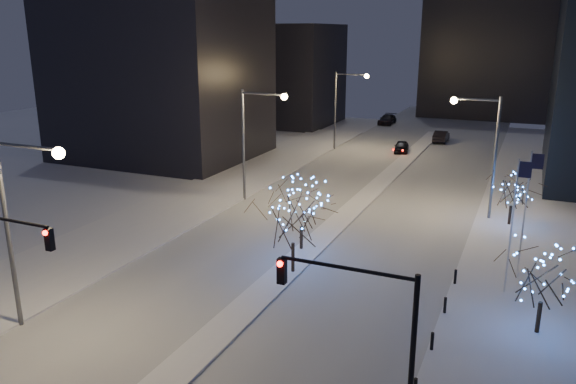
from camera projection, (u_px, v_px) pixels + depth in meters
The scene contains 20 objects.
road at pixel (374, 190), 54.64m from camera, with size 20.00×130.00×0.02m, color #B7BCC7.
median at pixel (359, 203), 50.22m from camera, with size 2.00×80.00×0.15m, color silver.
east_sidewalk at pixel (541, 273), 35.62m from camera, with size 10.00×90.00×0.15m, color silver.
west_sidewalk at pixel (163, 215), 46.82m from camera, with size 8.00×90.00×0.15m, color silver.
filler_west_near at pixel (160, 56), 66.56m from camera, with size 22.00×18.00×24.00m, color black.
filler_west_far at pixel (280, 74), 93.30m from camera, with size 18.00×16.00×16.00m, color black.
street_lamp_w_near at pixel (20, 210), 27.25m from camera, with size 4.40×0.56×10.00m.
street_lamp_w_mid at pixel (254, 130), 49.27m from camera, with size 4.40×0.56×10.00m.
street_lamp_w_far at pixel (343, 100), 71.28m from camera, with size 4.40×0.56×10.00m.
street_lamp_east at pixel (484, 141), 44.57m from camera, with size 3.90×0.56×10.00m.
traffic_signal_east at pixel (370, 325), 19.94m from camera, with size 5.26×0.43×7.00m.
flagpoles at pixel (520, 211), 32.53m from camera, with size 1.35×2.60×8.00m.
bollards at pixel (439, 322), 28.53m from camera, with size 0.16×12.16×0.90m.
car_near at pixel (401, 147), 71.31m from camera, with size 1.72×4.29×1.46m, color black.
car_mid at pixel (441, 136), 78.08m from camera, with size 1.69×4.85×1.60m, color black.
car_far at pixel (387, 119), 93.23m from camera, with size 2.20×5.42×1.57m, color black.
holiday_tree_median_near at pixel (293, 217), 34.70m from camera, with size 5.10×5.10×5.67m.
holiday_tree_median_far at pixel (302, 205), 38.56m from camera, with size 4.45×4.45×5.15m.
holiday_tree_plaza_near at pixel (544, 277), 27.63m from camera, with size 4.16×4.16×4.69m.
holiday_tree_plaza_far at pixel (513, 190), 43.68m from camera, with size 3.66×3.66×4.34m.
Camera 1 is at (13.44, -16.54, 14.81)m, focal length 35.00 mm.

